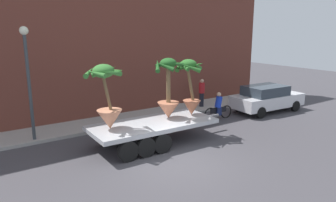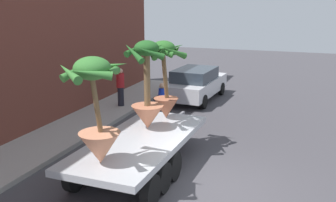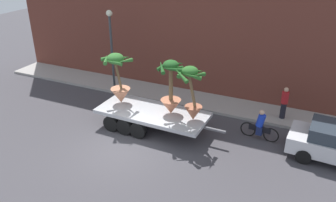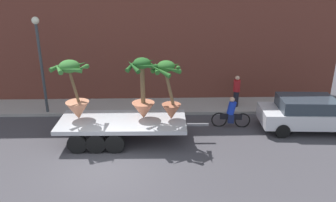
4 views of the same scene
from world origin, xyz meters
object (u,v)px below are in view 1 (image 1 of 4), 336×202
at_px(potted_palm_middle, 190,87).
at_px(parked_car, 267,98).
at_px(flatbed_trailer, 148,128).
at_px(potted_palm_front, 168,93).
at_px(pedestrian_near_gate, 202,92).
at_px(potted_palm_rear, 107,99).
at_px(cyclist, 218,107).
at_px(street_lamp, 28,69).

bearing_deg(potted_palm_middle, parked_car, 7.57).
bearing_deg(flatbed_trailer, potted_palm_middle, 0.21).
height_order(flatbed_trailer, potted_palm_middle, potted_palm_middle).
distance_m(potted_palm_front, parked_car, 7.74).
height_order(flatbed_trailer, pedestrian_near_gate, pedestrian_near_gate).
bearing_deg(potted_palm_front, parked_car, 5.31).
height_order(potted_palm_middle, pedestrian_near_gate, potted_palm_middle).
bearing_deg(parked_car, potted_palm_front, -174.69).
height_order(flatbed_trailer, potted_palm_rear, potted_palm_rear).
bearing_deg(cyclist, pedestrian_near_gate, 72.20).
height_order(parked_car, street_lamp, street_lamp).
height_order(cyclist, pedestrian_near_gate, pedestrian_near_gate).
bearing_deg(street_lamp, cyclist, -11.04).
bearing_deg(street_lamp, parked_car, -9.79).
relative_size(flatbed_trailer, parked_car, 1.40).
distance_m(potted_palm_rear, potted_palm_front, 2.87).
bearing_deg(street_lamp, potted_palm_rear, -52.00).
distance_m(potted_palm_middle, parked_car, 6.73).
bearing_deg(cyclist, parked_car, -6.50).
bearing_deg(potted_palm_rear, potted_palm_front, -0.48).
relative_size(cyclist, parked_car, 0.40).
bearing_deg(street_lamp, potted_palm_front, -29.56).
bearing_deg(potted_palm_middle, pedestrian_near_gate, 43.73).
relative_size(cyclist, pedestrian_near_gate, 1.07).
relative_size(potted_palm_front, cyclist, 1.46).
bearing_deg(flatbed_trailer, parked_car, 5.70).
bearing_deg(potted_palm_front, potted_palm_rear, 179.52).
bearing_deg(flatbed_trailer, pedestrian_near_gate, 30.89).
xyz_separation_m(parked_car, street_lamp, (-12.72, 2.20, 2.40)).
distance_m(flatbed_trailer, pedestrian_near_gate, 6.97).
height_order(potted_palm_rear, potted_palm_middle, potted_palm_rear).
height_order(potted_palm_middle, potted_palm_front, potted_palm_front).
bearing_deg(cyclist, potted_palm_middle, -157.04).
bearing_deg(pedestrian_near_gate, potted_palm_middle, -136.27).
xyz_separation_m(potted_palm_rear, cyclist, (6.95, 1.08, -1.53)).
bearing_deg(cyclist, flatbed_trailer, -166.32).
xyz_separation_m(potted_palm_middle, potted_palm_front, (-1.09, 0.16, -0.18)).
relative_size(potted_palm_rear, pedestrian_near_gate, 1.52).
height_order(potted_palm_front, pedestrian_near_gate, potted_palm_front).
distance_m(cyclist, parked_car, 3.55).
height_order(potted_palm_rear, street_lamp, street_lamp).
distance_m(flatbed_trailer, potted_palm_middle, 2.74).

